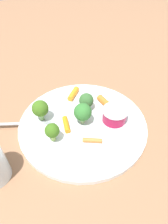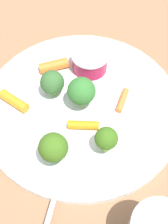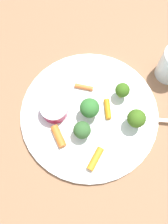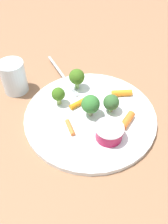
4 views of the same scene
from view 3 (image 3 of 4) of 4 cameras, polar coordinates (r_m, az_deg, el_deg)
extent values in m
plane|color=#8E6345|center=(0.60, 1.13, -0.66)|extent=(2.40, 2.40, 0.00)
cylinder|color=white|center=(0.59, 1.14, -0.47)|extent=(0.31, 0.31, 0.01)
cylinder|color=#9E1238|center=(0.58, -6.41, 0.58)|extent=(0.06, 0.06, 0.03)
cylinder|color=silver|center=(0.56, -6.58, 1.16)|extent=(0.06, 0.06, 0.00)
cylinder|color=#8EAB6F|center=(0.58, 0.72, -0.20)|extent=(0.01, 0.01, 0.02)
sphere|color=#32712F|center=(0.55, 0.75, 0.66)|extent=(0.04, 0.04, 0.04)
cylinder|color=#96B55A|center=(0.60, 8.04, 3.88)|extent=(0.01, 0.01, 0.02)
sphere|color=#39641A|center=(0.58, 8.32, 4.72)|extent=(0.03, 0.03, 0.03)
cylinder|color=#8AB86E|center=(0.58, 10.82, -2.17)|extent=(0.01, 0.01, 0.02)
sphere|color=#3D661B|center=(0.56, 11.28, -1.37)|extent=(0.04, 0.04, 0.04)
cylinder|color=#8CC366|center=(0.57, -0.40, -4.50)|extent=(0.01, 0.01, 0.01)
sphere|color=#34602E|center=(0.55, -0.41, -3.92)|extent=(0.04, 0.04, 0.04)
cylinder|color=orange|center=(0.57, -5.53, -5.25)|extent=(0.05, 0.03, 0.02)
cylinder|color=orange|center=(0.59, 5.06, 0.94)|extent=(0.05, 0.02, 0.01)
cylinder|color=orange|center=(0.61, -0.13, 5.38)|extent=(0.03, 0.04, 0.01)
cylinder|color=orange|center=(0.55, 2.47, -10.08)|extent=(0.05, 0.04, 0.02)
cube|color=#B2B7BC|center=(0.59, 8.96, -1.45)|extent=(0.01, 0.03, 0.00)
cube|color=#B2B7BC|center=(0.59, 8.98, -1.14)|extent=(0.01, 0.03, 0.00)
cube|color=#B2B7BC|center=(0.59, 8.99, -0.83)|extent=(0.01, 0.03, 0.00)
cube|color=#B2B7BC|center=(0.59, 9.01, -0.52)|extent=(0.01, 0.03, 0.00)
camera|label=1|loc=(0.56, 8.67, 48.07)|focal=31.34mm
camera|label=2|loc=(0.40, 53.30, 25.13)|focal=51.38mm
camera|label=4|loc=(0.53, -48.41, 40.64)|focal=39.07mm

